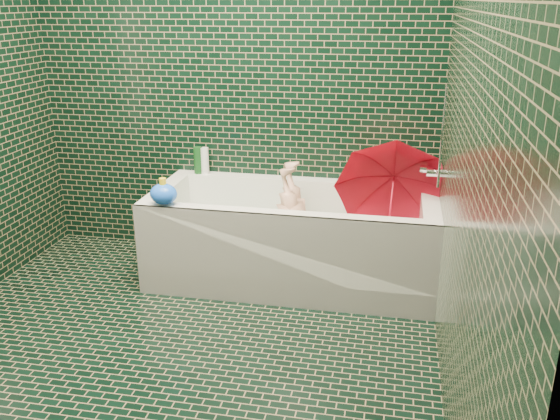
% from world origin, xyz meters
% --- Properties ---
extents(floor, '(2.80, 2.80, 0.00)m').
position_xyz_m(floor, '(0.00, 0.00, 0.00)').
color(floor, black).
rests_on(floor, ground).
extents(wall_back, '(2.80, 0.00, 2.80)m').
position_xyz_m(wall_back, '(0.00, 1.40, 1.25)').
color(wall_back, black).
rests_on(wall_back, floor).
extents(wall_right, '(0.00, 2.80, 2.80)m').
position_xyz_m(wall_right, '(1.30, 0.00, 1.25)').
color(wall_right, black).
rests_on(wall_right, floor).
extents(bathtub, '(1.70, 0.75, 0.55)m').
position_xyz_m(bathtub, '(0.45, 1.01, 0.21)').
color(bathtub, white).
rests_on(bathtub, floor).
extents(bath_mat, '(1.35, 0.47, 0.01)m').
position_xyz_m(bath_mat, '(0.45, 1.02, 0.16)').
color(bath_mat, green).
rests_on(bath_mat, bathtub).
extents(water, '(1.48, 0.53, 0.00)m').
position_xyz_m(water, '(0.45, 1.02, 0.30)').
color(water, silver).
rests_on(water, bathtub).
extents(faucet, '(0.18, 0.19, 0.55)m').
position_xyz_m(faucet, '(1.26, 1.02, 0.77)').
color(faucet, silver).
rests_on(faucet, wall_right).
extents(child, '(0.87, 0.36, 0.33)m').
position_xyz_m(child, '(0.49, 1.04, 0.31)').
color(child, '#DCA289').
rests_on(child, bathtub).
extents(umbrella, '(0.81, 0.84, 0.91)m').
position_xyz_m(umbrella, '(1.03, 0.98, 0.56)').
color(umbrella, red).
rests_on(umbrella, bathtub).
extents(soap_bottle_a, '(0.09, 0.09, 0.23)m').
position_xyz_m(soap_bottle_a, '(1.14, 1.33, 0.55)').
color(soap_bottle_a, white).
rests_on(soap_bottle_a, bathtub).
extents(soap_bottle_b, '(0.10, 0.11, 0.18)m').
position_xyz_m(soap_bottle_b, '(1.24, 1.36, 0.55)').
color(soap_bottle_b, '#471E73').
rests_on(soap_bottle_b, bathtub).
extents(soap_bottle_c, '(0.15, 0.15, 0.16)m').
position_xyz_m(soap_bottle_c, '(1.14, 1.36, 0.55)').
color(soap_bottle_c, '#124017').
rests_on(soap_bottle_c, bathtub).
extents(bottle_right_tall, '(0.07, 0.07, 0.23)m').
position_xyz_m(bottle_right_tall, '(0.99, 1.37, 0.66)').
color(bottle_right_tall, '#124017').
rests_on(bottle_right_tall, bathtub).
extents(bottle_right_pump, '(0.05, 0.05, 0.17)m').
position_xyz_m(bottle_right_pump, '(1.25, 1.32, 0.64)').
color(bottle_right_pump, silver).
rests_on(bottle_right_pump, bathtub).
extents(bottle_left_tall, '(0.07, 0.07, 0.18)m').
position_xyz_m(bottle_left_tall, '(-0.24, 1.34, 0.64)').
color(bottle_left_tall, '#124017').
rests_on(bottle_left_tall, bathtub).
extents(bottle_left_short, '(0.07, 0.07, 0.18)m').
position_xyz_m(bottle_left_short, '(-0.20, 1.34, 0.64)').
color(bottle_left_short, white).
rests_on(bottle_left_short, bathtub).
extents(rubber_duck, '(0.12, 0.09, 0.09)m').
position_xyz_m(rubber_duck, '(0.91, 1.33, 0.59)').
color(rubber_duck, yellow).
rests_on(rubber_duck, bathtub).
extents(bath_toy, '(0.19, 0.17, 0.15)m').
position_xyz_m(bath_toy, '(-0.23, 0.69, 0.62)').
color(bath_toy, blue).
rests_on(bath_toy, bathtub).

